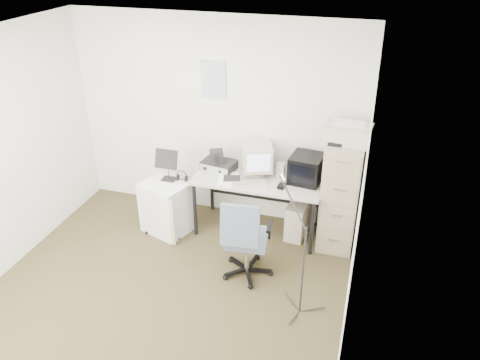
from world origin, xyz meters
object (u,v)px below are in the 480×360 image
(filing_cabinet, at_px, (340,194))
(desk, at_px, (258,204))
(side_cart, at_px, (166,207))
(office_chair, at_px, (247,237))

(filing_cabinet, bearing_deg, desk, -178.19)
(filing_cabinet, relative_size, side_cart, 2.00)
(desk, distance_m, side_cart, 1.12)
(filing_cabinet, xyz_separation_m, side_cart, (-2.02, -0.35, -0.32))
(desk, bearing_deg, side_cart, -163.40)
(desk, distance_m, office_chair, 0.84)
(side_cart, bearing_deg, filing_cabinet, 29.06)
(filing_cabinet, relative_size, office_chair, 1.36)
(office_chair, bearing_deg, desk, 90.55)
(desk, relative_size, side_cart, 2.30)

